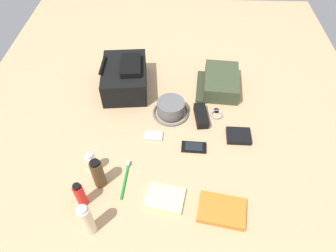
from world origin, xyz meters
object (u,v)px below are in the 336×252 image
cologne_bottle (98,174)px  sunglasses_case (201,116)px  media_player (154,136)px  wristwatch (217,114)px  toothpaste_tube (92,163)px  sunscreen_spray (80,195)px  wallet (239,136)px  bucket_hat (171,109)px  lotion_bottle (87,220)px  cell_phone (194,147)px  backpack (125,77)px  paperback_novel (222,210)px  toothbrush (126,177)px  notepad (165,198)px

cologne_bottle → sunglasses_case: 0.57m
media_player → wristwatch: 0.34m
toothpaste_tube → wristwatch: 0.65m
sunscreen_spray → toothpaste_tube: bearing=-3.2°
wallet → bucket_hat: bearing=67.2°
cologne_bottle → wristwatch: bearing=-51.1°
lotion_bottle → cell_phone: lotion_bottle is taller
bucket_hat → wallet: 0.35m
cell_phone → backpack: bearing=41.7°
backpack → sunglasses_case: backpack is taller
sunscreen_spray → toothpaste_tube: sunscreen_spray is taller
paperback_novel → backpack: bearing=33.0°
backpack → toothpaste_tube: (-0.53, 0.07, -0.02)m
cologne_bottle → toothpaste_tube: size_ratio=1.42×
bucket_hat → lotion_bottle: bearing=155.4°
cell_phone → bucket_hat: bearing=27.3°
wallet → sunglasses_case: size_ratio=0.79×
cologne_bottle → wristwatch: cologne_bottle is taller
cologne_bottle → toothbrush: (0.03, -0.10, -0.07)m
wristwatch → sunglasses_case: sunglasses_case is taller
paperback_novel → sunglasses_case: 0.49m
cell_phone → cologne_bottle: bearing=116.8°
bucket_hat → wristwatch: size_ratio=2.55×
toothpaste_tube → cell_phone: toothpaste_tube is taller
backpack → wristwatch: size_ratio=4.69×
media_player → toothbrush: toothbrush is taller
toothpaste_tube → toothbrush: toothpaste_tube is taller
toothbrush → sunglasses_case: (0.35, -0.33, 0.01)m
bucket_hat → sunscreen_spray: size_ratio=1.36×
backpack → paperback_novel: 0.84m
wallet → backpack: bearing=61.2°
cologne_bottle → paperback_novel: size_ratio=0.77×
sunscreen_spray → sunglasses_case: sunscreen_spray is taller
cologne_bottle → toothbrush: 0.12m
bucket_hat → paperback_novel: size_ratio=0.91×
cell_phone → wristwatch: bearing=-29.2°
toothpaste_tube → cell_phone: (0.13, -0.43, -0.05)m
sunscreen_spray → paperback_novel: bearing=-91.9°
cell_phone → sunglasses_case: size_ratio=0.81×
paperback_novel → notepad: 0.22m
notepad → bucket_hat: bearing=8.8°
cologne_bottle → media_player: size_ratio=1.82×
wristwatch → sunglasses_case: (-0.03, 0.08, 0.01)m
toothbrush → notepad: 0.19m
media_player → bucket_hat: bearing=-26.5°
cell_phone → paperback_novel: bearing=-161.7°
sunscreen_spray → toothbrush: bearing=-51.7°
toothpaste_tube → lotion_bottle: bearing=-170.6°
backpack → sunglasses_case: 0.45m
toothpaste_tube → sunscreen_spray: bearing=176.8°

